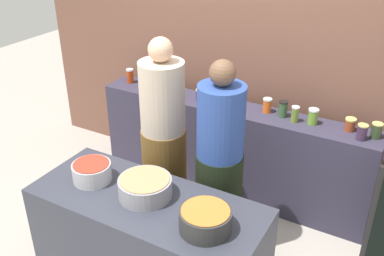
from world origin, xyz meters
name	(u,v)px	position (x,y,z in m)	size (l,w,h in m)	color
storefront_wall	(250,37)	(0.00, 1.45, 1.50)	(4.80, 0.12, 3.00)	brown
display_shelf	(230,150)	(0.00, 1.10, 0.46)	(2.70, 0.36, 0.93)	#322F42
prep_table	(149,242)	(0.00, -0.30, 0.39)	(1.70, 0.70, 0.78)	#323541
preserve_jar_0	(130,76)	(-1.18, 1.13, 1.00)	(0.08, 0.08, 0.15)	#B03611
preserve_jar_1	(152,85)	(-0.87, 1.06, 0.99)	(0.09, 0.09, 0.12)	#CF6607
preserve_jar_2	(174,90)	(-0.59, 1.04, 0.99)	(0.09, 0.09, 0.13)	orange
preserve_jar_3	(200,95)	(-0.33, 1.10, 0.98)	(0.09, 0.09, 0.11)	#42175E
preserve_jar_4	(213,95)	(-0.21, 1.12, 1.00)	(0.09, 0.09, 0.13)	red
preserve_jar_5	(224,102)	(-0.06, 1.06, 0.99)	(0.08, 0.08, 0.11)	maroon
preserve_jar_6	(267,105)	(0.32, 1.15, 1.00)	(0.08, 0.08, 0.13)	#DD5C20
preserve_jar_7	(283,109)	(0.48, 1.14, 1.00)	(0.08, 0.08, 0.14)	#365933
preserve_jar_8	(295,114)	(0.60, 1.09, 1.00)	(0.07, 0.07, 0.14)	olive
preserve_jar_9	(313,116)	(0.75, 1.12, 1.00)	(0.09, 0.09, 0.14)	olive
preserve_jar_10	(350,124)	(1.05, 1.16, 0.99)	(0.09, 0.09, 0.11)	#953F1F
preserve_jar_11	(362,132)	(1.16, 1.04, 1.00)	(0.08, 0.08, 0.13)	#402B45
preserve_jar_12	(376,130)	(1.26, 1.13, 1.00)	(0.09, 0.09, 0.13)	#334428
cooking_pot_left	(92,172)	(-0.48, -0.30, 0.85)	(0.29, 0.29, 0.14)	#B7B7BC
cooking_pot_center	(145,187)	(-0.03, -0.27, 0.85)	(0.38, 0.38, 0.14)	gray
cooking_pot_right	(205,220)	(0.50, -0.37, 0.86)	(0.34, 0.34, 0.15)	#2D2D2D
cook_with_tongs	(164,148)	(-0.28, 0.36, 0.79)	(0.38, 0.38, 1.74)	brown
cook_in_cap	(219,173)	(0.28, 0.29, 0.76)	(0.37, 0.37, 1.67)	black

